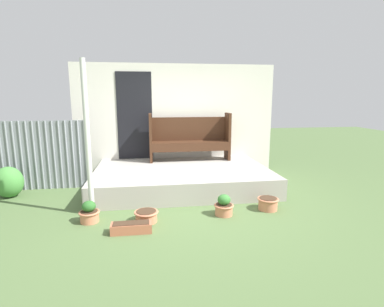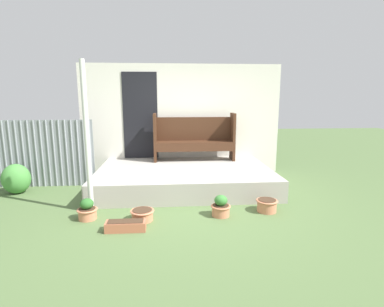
% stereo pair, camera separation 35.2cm
% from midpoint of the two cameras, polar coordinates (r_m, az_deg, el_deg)
% --- Properties ---
extents(ground_plane, '(24.00, 24.00, 0.00)m').
position_cam_midpoint_polar(ground_plane, '(5.21, -1.65, -10.04)').
color(ground_plane, '#516B3D').
extents(porch_slab, '(3.52, 2.27, 0.40)m').
position_cam_midpoint_polar(porch_slab, '(6.22, -3.53, -4.65)').
color(porch_slab, '#A8A399').
rests_on(porch_slab, ground_plane).
extents(house_wall, '(4.72, 0.08, 2.60)m').
position_cam_midpoint_polar(house_wall, '(7.17, -4.75, 6.39)').
color(house_wall, white).
rests_on(house_wall, ground_plane).
extents(fence_corrugated, '(2.57, 0.05, 1.39)m').
position_cam_midpoint_polar(fence_corrugated, '(6.90, -30.95, -0.41)').
color(fence_corrugated, gray).
rests_on(fence_corrugated, ground_plane).
extents(support_post, '(0.08, 0.08, 2.41)m').
position_cam_midpoint_polar(support_post, '(4.89, -21.25, 2.40)').
color(support_post, silver).
rests_on(support_post, ground_plane).
extents(bench, '(1.84, 0.41, 1.08)m').
position_cam_midpoint_polar(bench, '(6.89, -1.93, 3.27)').
color(bench, '#422616').
rests_on(bench, porch_slab).
extents(flower_pot_left, '(0.31, 0.31, 0.33)m').
position_cam_midpoint_polar(flower_pot_left, '(4.87, -21.00, -10.54)').
color(flower_pot_left, tan).
rests_on(flower_pot_left, ground_plane).
extents(flower_pot_middle, '(0.36, 0.36, 0.17)m').
position_cam_midpoint_polar(flower_pot_middle, '(4.67, -10.89, -11.58)').
color(flower_pot_middle, tan).
rests_on(flower_pot_middle, ground_plane).
extents(flower_pot_right, '(0.31, 0.31, 0.34)m').
position_cam_midpoint_polar(flower_pot_right, '(4.82, 3.99, -9.99)').
color(flower_pot_right, tan).
rests_on(flower_pot_right, ground_plane).
extents(flower_pot_far_right, '(0.35, 0.35, 0.20)m').
position_cam_midpoint_polar(flower_pot_far_right, '(5.15, 12.36, -9.24)').
color(flower_pot_far_right, tan).
rests_on(flower_pot_far_right, ground_plane).
extents(planter_box_rect, '(0.56, 0.20, 0.14)m').
position_cam_midpoint_polar(planter_box_rect, '(4.38, -13.80, -13.57)').
color(planter_box_rect, '#B76647').
rests_on(planter_box_rect, ground_plane).
extents(shrub_by_fence, '(0.53, 0.47, 0.58)m').
position_cam_midpoint_polar(shrub_by_fence, '(6.63, -32.91, -4.61)').
color(shrub_by_fence, '#478C3D').
rests_on(shrub_by_fence, ground_plane).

